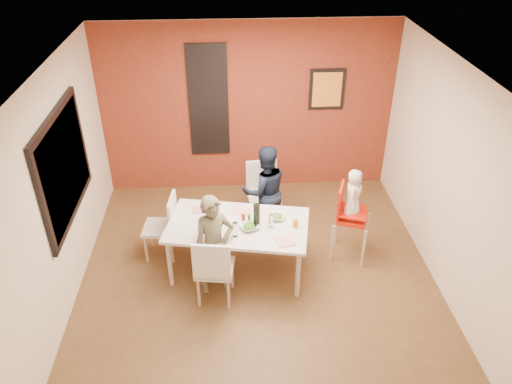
{
  "coord_description": "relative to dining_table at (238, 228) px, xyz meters",
  "views": [
    {
      "loc": [
        -0.33,
        -4.94,
        4.33
      ],
      "look_at": [
        0.0,
        0.3,
        1.05
      ],
      "focal_mm": 35.0,
      "sensor_mm": 36.0,
      "label": 1
    }
  ],
  "objects": [
    {
      "name": "condiment_red",
      "position": [
        0.07,
        0.01,
        0.13
      ],
      "size": [
        0.04,
        0.04,
        0.14
      ],
      "primitive_type": "cylinder",
      "color": "red",
      "rests_on": "dining_table"
    },
    {
      "name": "salad_bowl_a",
      "position": [
        0.14,
        -0.11,
        0.09
      ],
      "size": [
        0.3,
        0.3,
        0.06
      ],
      "primitive_type": "imported",
      "rotation": [
        0.0,
        0.0,
        0.43
      ],
      "color": "silver",
      "rests_on": "dining_table"
    },
    {
      "name": "glassblock_strip",
      "position": [
        -0.36,
        2.12,
        0.84
      ],
      "size": [
        0.55,
        0.03,
        1.7
      ],
      "primitive_type": "cube",
      "color": "#B4BEC5",
      "rests_on": "wall_back"
    },
    {
      "name": "ground",
      "position": [
        0.24,
        -0.09,
        -0.66
      ],
      "size": [
        4.5,
        4.5,
        0.0
      ],
      "primitive_type": "plane",
      "color": "brown",
      "rests_on": "ground"
    },
    {
      "name": "chair_far",
      "position": [
        0.39,
        1.07,
        -0.12
      ],
      "size": [
        0.5,
        0.5,
        0.96
      ],
      "rotation": [
        0.0,
        0.0,
        0.12
      ],
      "color": "silver",
      "rests_on": "ground"
    },
    {
      "name": "sippy_cup",
      "position": [
        0.7,
        -0.11,
        0.12
      ],
      "size": [
        0.07,
        0.07,
        0.11
      ],
      "primitive_type": "cylinder",
      "color": "orange",
      "rests_on": "dining_table"
    },
    {
      "name": "ceiling",
      "position": [
        0.24,
        -0.09,
        2.04
      ],
      "size": [
        4.5,
        4.5,
        0.02
      ],
      "primitive_type": "cube",
      "color": "white",
      "rests_on": "wall_back"
    },
    {
      "name": "condiment_green",
      "position": [
        0.14,
        0.01,
        0.13
      ],
      "size": [
        0.03,
        0.03,
        0.13
      ],
      "primitive_type": "cylinder",
      "color": "#2E7928",
      "rests_on": "dining_table"
    },
    {
      "name": "art_print_canvas",
      "position": [
        1.44,
        2.1,
        0.99
      ],
      "size": [
        0.44,
        0.01,
        0.54
      ],
      "primitive_type": "cube",
      "color": "gold",
      "rests_on": "wall_back"
    },
    {
      "name": "chair_left",
      "position": [
        -0.94,
        0.37,
        -0.15
      ],
      "size": [
        0.46,
        0.46,
        0.91
      ],
      "rotation": [
        0.0,
        0.0,
        4.61
      ],
      "color": "beige",
      "rests_on": "ground"
    },
    {
      "name": "plate_near_left",
      "position": [
        -0.42,
        -0.27,
        0.07
      ],
      "size": [
        0.27,
        0.27,
        0.01
      ],
      "primitive_type": "cube",
      "rotation": [
        0.0,
        0.0,
        0.42
      ],
      "color": "white",
      "rests_on": "dining_table"
    },
    {
      "name": "art_print_frame",
      "position": [
        1.44,
        2.12,
        0.99
      ],
      "size": [
        0.54,
        0.03,
        0.64
      ],
      "primitive_type": "cube",
      "color": "black",
      "rests_on": "wall_back"
    },
    {
      "name": "glassblock_surround",
      "position": [
        -0.36,
        2.12,
        0.84
      ],
      "size": [
        0.6,
        0.03,
        1.76
      ],
      "primitive_type": "cube",
      "color": "black",
      "rests_on": "wall_back"
    },
    {
      "name": "picture_window_pane",
      "position": [
        -1.96,
        0.11,
        0.89
      ],
      "size": [
        0.02,
        1.55,
        1.15
      ],
      "primitive_type": "cube",
      "color": "black",
      "rests_on": "wall_left"
    },
    {
      "name": "wall_back",
      "position": [
        0.24,
        2.16,
        0.69
      ],
      "size": [
        4.5,
        0.02,
        2.7
      ],
      "primitive_type": "cube",
      "color": "beige",
      "rests_on": "ground"
    },
    {
      "name": "wine_bottle",
      "position": [
        0.23,
        -0.05,
        0.22
      ],
      "size": [
        0.08,
        0.08,
        0.31
      ],
      "primitive_type": "cylinder",
      "color": "black",
      "rests_on": "dining_table"
    },
    {
      "name": "child_far",
      "position": [
        0.4,
        0.83,
        0.02
      ],
      "size": [
        0.75,
        0.64,
        1.36
      ],
      "primitive_type": "imported",
      "rotation": [
        0.0,
        0.0,
        3.36
      ],
      "color": "black",
      "rests_on": "ground"
    },
    {
      "name": "plate_near_right",
      "position": [
        0.55,
        -0.38,
        0.07
      ],
      "size": [
        0.27,
        0.27,
        0.01
      ],
      "primitive_type": "cube",
      "rotation": [
        0.0,
        0.0,
        0.21
      ],
      "color": "white",
      "rests_on": "dining_table"
    },
    {
      "name": "high_chair",
      "position": [
        1.45,
        0.23,
        -0.02
      ],
      "size": [
        0.56,
        0.56,
        1.06
      ],
      "rotation": [
        0.0,
        0.0,
        1.23
      ],
      "color": "red",
      "rests_on": "ground"
    },
    {
      "name": "plate_far_mid",
      "position": [
        0.06,
        0.3,
        0.07
      ],
      "size": [
        0.24,
        0.24,
        0.01
      ],
      "primitive_type": "cube",
      "rotation": [
        0.0,
        0.0,
        0.13
      ],
      "color": "white",
      "rests_on": "dining_table"
    },
    {
      "name": "wall_front",
      "position": [
        0.24,
        -2.34,
        0.69
      ],
      "size": [
        4.5,
        0.02,
        2.7
      ],
      "primitive_type": "cube",
      "color": "beige",
      "rests_on": "ground"
    },
    {
      "name": "picture_window_frame",
      "position": [
        -1.98,
        0.11,
        0.89
      ],
      "size": [
        0.05,
        1.7,
        1.3
      ],
      "primitive_type": "cube",
      "color": "black",
      "rests_on": "wall_left"
    },
    {
      "name": "salad_bowl_b",
      "position": [
        0.49,
        0.08,
        0.09
      ],
      "size": [
        0.24,
        0.24,
        0.05
      ],
      "primitive_type": "imported",
      "rotation": [
        0.0,
        0.0,
        -0.16
      ],
      "color": "white",
      "rests_on": "dining_table"
    },
    {
      "name": "condiment_brown",
      "position": [
        0.08,
        0.03,
        0.13
      ],
      "size": [
        0.03,
        0.03,
        0.12
      ],
      "primitive_type": "cylinder",
      "color": "brown",
      "rests_on": "dining_table"
    },
    {
      "name": "wall_left",
      "position": [
        -2.01,
        -0.09,
        0.69
      ],
      "size": [
        0.02,
        4.5,
        2.7
      ],
      "primitive_type": "cube",
      "color": "beige",
      "rests_on": "ground"
    },
    {
      "name": "child_near",
      "position": [
        -0.29,
        -0.33,
        0.0
      ],
      "size": [
        0.55,
        0.44,
        1.32
      ],
      "primitive_type": "imported",
      "rotation": [
        0.0,
        0.0,
        0.29
      ],
      "color": "brown",
      "rests_on": "ground"
    },
    {
      "name": "dining_table",
      "position": [
        0.0,
        0.0,
        0.0
      ],
      "size": [
        1.88,
        1.28,
        0.72
      ],
      "rotation": [
        0.0,
        0.0,
        -0.19
      ],
      "color": "silver",
      "rests_on": "ground"
    },
    {
      "name": "wine_glass_a",
      "position": [
        -0.04,
        -0.24,
        0.16
      ],
      "size": [
        0.07,
        0.07,
        0.19
      ],
      "primitive_type": "cylinder",
      "color": "white",
      "rests_on": "dining_table"
    },
    {
      "name": "brick_accent_wall",
      "position": [
        0.24,
        2.14,
        0.69
      ],
      "size": [
        4.5,
        0.02,
        2.7
      ],
      "primitive_type": "cube",
      "color": "maroon",
      "rests_on": "ground"
    },
    {
      "name": "paper_towel_roll",
      "position": [
        -0.28,
        -0.01,
        0.21
      ],
      "size": [
        0.13,
        0.13,
        0.3
      ],
      "primitive_type": "cylinder",
      "color": "white",
      "rests_on": "dining_table"
    },
    {
      "name": "wall_right",
      "position": [
        2.49,
        -0.09,
        0.69
      ],
      "size": [
        0.02,
        4.5,
        2.7
      ],
      "primitive_type": "cube",
      "color": "beige",
      "rests_on": "ground"
    },
    {
      "name": "toddler",
      "position": [
        1.48,
        0.22,
        0.31
      ],
      "size": [
        0.32,
        0.39,
        0.68
      ],
      "primitive_type": "imported",
      "rotation": [
        0.0,
        0.0,
        1.2
      ],
      "color": "silver",
      "rests_on": "high_chair"
    },
    {
      "name": "chair_near",
      "position": [
        -0.3,
        -0.57,
        -0.13
      ],
      "size": [
        0.49,
        0.49,
        0.94
      ],
      "rotation": [
        0.0,
        0.0,
        3.0
      ],
      "color": "silver",
      "rests_on": "ground"
    },
    {
      "name": "plate_far_left",
      "position": [
        -0.48,
        0.35,
        0.07
      ],
      "size": [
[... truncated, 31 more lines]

